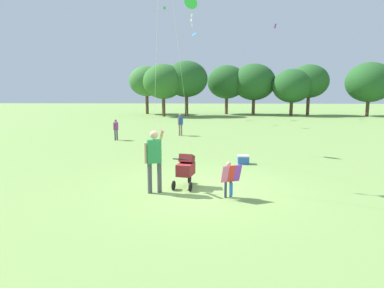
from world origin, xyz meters
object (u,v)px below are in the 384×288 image
object	(u,v)px
person_sitting_far	(116,128)
cooler_box	(243,160)
stroller	(186,168)
person_adult_flyer	(154,156)
child_with_butterfly_kite	(229,176)
person_red_shirt	(180,123)
kite_orange_delta	(191,5)

from	to	relation	value
person_sitting_far	cooler_box	size ratio (longest dim) A/B	2.70
stroller	person_sitting_far	xyz separation A→B (m)	(-4.63, 9.51, 0.11)
person_adult_flyer	stroller	xyz separation A→B (m)	(0.87, 0.62, -0.48)
child_with_butterfly_kite	stroller	world-z (taller)	stroller
person_sitting_far	person_red_shirt	bearing A→B (deg)	30.37
kite_orange_delta	child_with_butterfly_kite	bearing A→B (deg)	-79.54
kite_orange_delta	person_sitting_far	bearing A→B (deg)	144.97
person_adult_flyer	person_red_shirt	xyz separation A→B (m)	(-0.15, 12.24, -0.25)
kite_orange_delta	cooler_box	size ratio (longest dim) A/B	15.94
person_sitting_far	kite_orange_delta	bearing A→B (deg)	-35.03
child_with_butterfly_kite	cooler_box	distance (m)	4.47
stroller	person_adult_flyer	bearing A→B (deg)	-144.32
person_adult_flyer	stroller	size ratio (longest dim) A/B	1.68
person_adult_flyer	person_red_shirt	bearing A→B (deg)	90.72
child_with_butterfly_kite	cooler_box	size ratio (longest dim) A/B	2.24
person_adult_flyer	kite_orange_delta	distance (m)	9.03
stroller	person_sitting_far	world-z (taller)	person_sitting_far
person_adult_flyer	cooler_box	xyz separation A→B (m)	(2.97, 3.97, -0.91)
stroller	child_with_butterfly_kite	bearing A→B (deg)	-39.18
person_adult_flyer	child_with_butterfly_kite	bearing A→B (deg)	-10.38
person_adult_flyer	cooler_box	size ratio (longest dim) A/B	4.20
person_adult_flyer	cooler_box	bearing A→B (deg)	53.24
kite_orange_delta	cooler_box	world-z (taller)	kite_orange_delta
stroller	kite_orange_delta	distance (m)	8.85
kite_orange_delta	person_sitting_far	world-z (taller)	kite_orange_delta
stroller	person_red_shirt	distance (m)	11.67
stroller	cooler_box	distance (m)	3.98
person_red_shirt	person_adult_flyer	bearing A→B (deg)	-89.28
child_with_butterfly_kite	cooler_box	world-z (taller)	child_with_butterfly_kite
child_with_butterfly_kite	kite_orange_delta	size ratio (longest dim) A/B	0.14
child_with_butterfly_kite	stroller	bearing A→B (deg)	140.82
person_adult_flyer	person_sitting_far	world-z (taller)	person_adult_flyer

